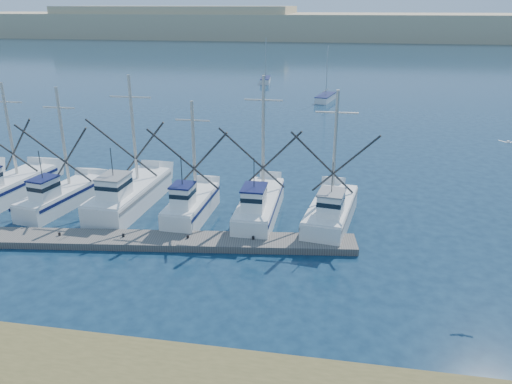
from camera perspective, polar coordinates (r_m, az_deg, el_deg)
ground at (r=24.80m, az=-2.11°, el=-13.25°), size 500.00×500.00×0.00m
floating_dock at (r=32.58m, az=-18.25°, el=-5.15°), size 32.50×6.38×0.43m
dune_ridge at (r=230.30m, az=9.41°, el=18.24°), size 360.00×60.00×10.00m
trawler_fleet at (r=36.48m, az=-14.71°, el=-0.67°), size 32.36×9.10×9.50m
sailboat_near at (r=77.75m, az=7.95°, el=10.61°), size 3.04×6.25×8.10m
sailboat_far at (r=95.69m, az=1.08°, el=12.68°), size 2.17×6.00×8.10m
flying_gull at (r=28.88m, az=26.87°, el=5.13°), size 0.97×0.18×0.18m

